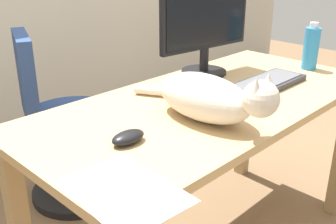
{
  "coord_description": "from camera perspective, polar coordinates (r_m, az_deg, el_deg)",
  "views": [
    {
      "loc": [
        -1.13,
        -0.89,
        1.25
      ],
      "look_at": [
        -0.31,
        -0.08,
        0.77
      ],
      "focal_mm": 43.46,
      "sensor_mm": 36.0,
      "label": 1
    }
  ],
  "objects": [
    {
      "name": "computer_mouse",
      "position": [
        1.18,
        -5.62,
        -3.54
      ],
      "size": [
        0.11,
        0.06,
        0.04
      ],
      "primitive_type": "ellipsoid",
      "color": "black",
      "rests_on": "desk"
    },
    {
      "name": "water_bottle",
      "position": [
        1.99,
        19.43,
        8.49
      ],
      "size": [
        0.07,
        0.07,
        0.21
      ],
      "color": "#2D8CD1",
      "rests_on": "desk"
    },
    {
      "name": "office_chair",
      "position": [
        2.12,
        -14.55,
        -2.83
      ],
      "size": [
        0.51,
        0.49,
        0.88
      ],
      "color": "black",
      "rests_on": "ground_plane"
    },
    {
      "name": "monitor",
      "position": [
        1.78,
        5.29,
        12.38
      ],
      "size": [
        0.48,
        0.2,
        0.42
      ],
      "color": "black",
      "rests_on": "desk"
    },
    {
      "name": "cat",
      "position": [
        1.31,
        5.79,
        2.08
      ],
      "size": [
        0.19,
        0.61,
        0.2
      ],
      "color": "silver",
      "rests_on": "desk"
    },
    {
      "name": "paper_sheet",
      "position": [
        0.97,
        -6.18,
        -10.96
      ],
      "size": [
        0.23,
        0.31,
        0.0
      ],
      "primitive_type": "cube",
      "rotation": [
        0.0,
        0.0,
        -0.07
      ],
      "color": "white",
      "rests_on": "desk"
    },
    {
      "name": "desk",
      "position": [
        1.57,
        5.85,
        -1.67
      ],
      "size": [
        1.47,
        0.67,
        0.71
      ],
      "color": "tan",
      "rests_on": "ground_plane"
    },
    {
      "name": "keyboard",
      "position": [
        1.68,
        13.17,
        3.74
      ],
      "size": [
        0.44,
        0.15,
        0.03
      ],
      "color": "#333338",
      "rests_on": "desk"
    }
  ]
}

